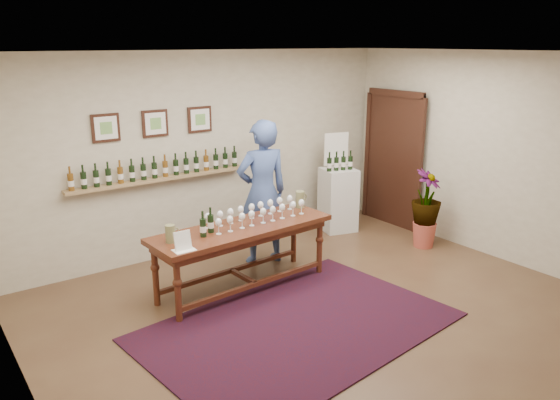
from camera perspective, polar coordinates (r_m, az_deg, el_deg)
ground at (r=6.28m, az=4.35°, el=-11.36°), size 6.00×6.00×0.00m
room_shell at (r=8.55m, az=7.38°, el=4.05°), size 6.00×6.00×6.00m
rug at (r=5.92m, az=1.91°, el=-13.05°), size 3.38×2.45×0.02m
tasting_table at (r=6.53m, az=-3.96°, el=-3.74°), size 2.30×0.85×0.80m
table_glasses at (r=6.64m, az=-2.43°, el=-1.37°), size 1.44×0.39×0.20m
table_bottles at (r=6.20m, az=-7.67°, el=-2.13°), size 0.32×0.20×0.33m
pitcher_left at (r=6.04m, az=-11.39°, el=-3.48°), size 0.14×0.14×0.20m
pitcher_right at (r=7.17m, az=2.10°, el=0.07°), size 0.14×0.14×0.22m
menu_card at (r=5.81m, az=-10.14°, el=-4.21°), size 0.23×0.16×0.20m
display_pedestal at (r=8.68m, az=6.08°, el=0.04°), size 0.61×0.61×0.99m
pedestal_bottles at (r=8.44m, az=6.28°, el=4.02°), size 0.29×0.14×0.28m
info_sign at (r=8.67m, az=5.89°, el=5.32°), size 0.40×0.13×0.57m
potted_plant at (r=8.16m, az=15.00°, el=-0.90°), size 0.67×0.67×0.99m
person at (r=7.24m, az=-1.87°, el=0.77°), size 0.78×0.59×1.95m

